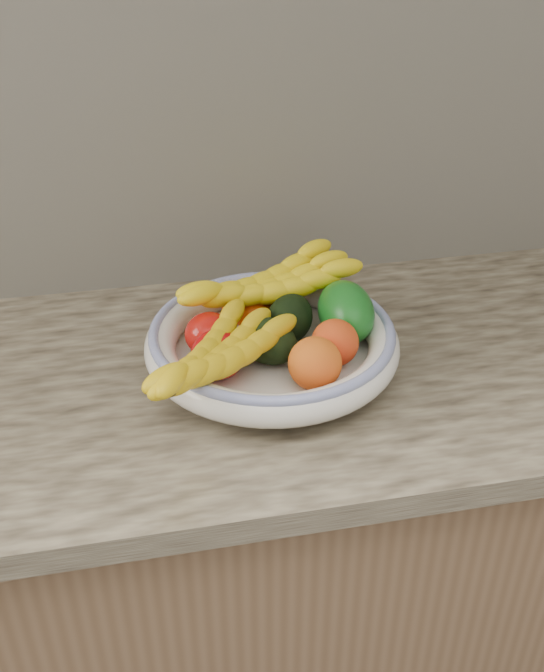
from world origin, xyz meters
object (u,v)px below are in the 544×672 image
Objects in this scene: green_mango at (346,312)px; banana_bunch_back at (267,290)px; banana_bunch_front at (216,361)px; fruit_bowl at (272,342)px.

banana_bunch_back is at bearing 144.44° from green_mango.
banana_bunch_front is at bearing -139.79° from banana_bunch_back.
banana_bunch_front reaches higher than fruit_bowl.
fruit_bowl is at bearing -115.22° from banana_bunch_back.
banana_bunch_front is (-0.22, -0.11, 0.01)m from green_mango.
green_mango is at bearing -22.51° from banana_bunch_front.
banana_bunch_back reaches higher than green_mango.
banana_bunch_front is at bearing -139.05° from fruit_bowl.
banana_bunch_back is at bearing 10.51° from banana_bunch_front.
fruit_bowl is 0.10m from banana_bunch_back.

